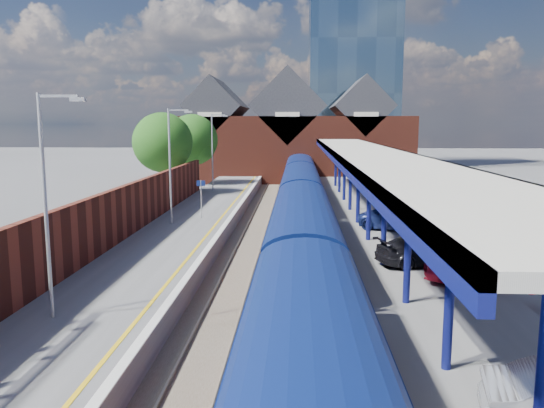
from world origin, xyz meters
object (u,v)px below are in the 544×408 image
Objects in this scene: lamp_post_d at (214,147)px; parked_car_red at (486,266)px; platform_sign at (201,193)px; parked_car_dark at (425,251)px; train at (302,205)px; parked_car_blue at (398,219)px; lamp_post_c at (172,159)px; lamp_post_b at (49,193)px.

lamp_post_d is 1.55× the size of parked_car_red.
parked_car_red is (13.40, -13.86, -0.92)m from platform_sign.
parked_car_dark is at bearing -62.20° from lamp_post_d.
train is 11.09m from parked_car_dark.
platform_sign is at bearing 55.39° from parked_car_red.
parked_car_blue is (-1.35, 10.62, -0.15)m from parked_car_red.
lamp_post_c is 3.34m from platform_sign.
lamp_post_c is at bearing -174.33° from train.
train is 26.36× the size of platform_sign.
parked_car_blue is at bearing -15.06° from platform_sign.
lamp_post_b is 1.63× the size of parked_car_dark.
train is 14.91× the size of parked_car_blue.
lamp_post_c is 1.58× the size of parked_car_blue.
train is 18.75m from lamp_post_b.
parked_car_red is at bearing -166.76° from parked_car_dark.
platform_sign is at bearing 85.67° from lamp_post_b.
lamp_post_c is 2.80× the size of platform_sign.
lamp_post_b is at bearing -115.09° from train.
parked_car_dark is (13.16, -24.95, -3.37)m from lamp_post_d.
lamp_post_d is 1.58× the size of parked_car_blue.
parked_car_blue is (13.41, 14.76, -3.38)m from lamp_post_b.
parked_car_blue is at bearing 47.73° from lamp_post_b.
train reaches higher than parked_car_blue.
parked_car_dark is at bearing -159.39° from parked_car_blue.
parked_car_dark is (11.80, -10.95, -1.07)m from platform_sign.
train is 9.41× the size of lamp_post_c.
lamp_post_c reaches higher than parked_car_dark.
lamp_post_c is at bearing 90.00° from lamp_post_b.
parked_car_blue is at bearing 18.59° from parked_car_red.
lamp_post_c reaches higher than train.
parked_car_dark is 0.97× the size of parked_car_blue.
lamp_post_b is 15.66m from parked_car_red.
platform_sign is at bearing 55.74° from lamp_post_c.
platform_sign is at bearing 31.53° from parked_car_dark.
train is at bearing 64.91° from lamp_post_b.
lamp_post_b is 20.23m from parked_car_blue.
lamp_post_d is (0.00, 16.00, 0.00)m from lamp_post_c.
lamp_post_b and lamp_post_d have the same top height.
platform_sign is 0.55× the size of parked_car_red.
platform_sign is (1.36, 2.00, -2.30)m from lamp_post_c.
parked_car_dark is (5.30, -9.73, -0.50)m from train.
lamp_post_b is at bearing -90.00° from lamp_post_d.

